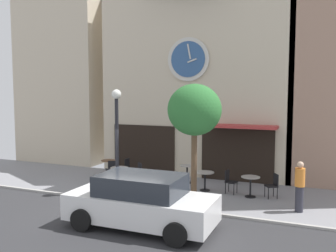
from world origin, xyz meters
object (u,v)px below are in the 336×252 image
cafe_chair_near_tree (229,180)px  cafe_chair_facing_street (273,184)px  cafe_chair_by_entrance (125,166)px  parked_car_white (141,202)px  cafe_table_leftmost (205,177)px  cafe_table_rightmost (109,165)px  cafe_table_near_door (120,172)px  cafe_chair_right_end (111,178)px  street_tree (194,111)px  pedestrian_orange (300,186)px  cafe_chair_outer (113,169)px  cafe_table_center_right (187,171)px  cafe_table_near_curb (250,183)px  street_lamp (117,142)px  cafe_chair_near_lamp (138,172)px

cafe_chair_near_tree → cafe_chair_facing_street: size_ratio=1.00×
cafe_chair_by_entrance → parked_car_white: 6.30m
parked_car_white → cafe_table_leftmost: bearing=83.5°
cafe_table_rightmost → cafe_table_near_door: bearing=-43.8°
cafe_table_near_door → cafe_chair_right_end: (0.11, -0.84, -0.04)m
cafe_table_rightmost → cafe_chair_right_end: size_ratio=0.86×
street_tree → cafe_table_rightmost: size_ratio=5.43×
cafe_table_leftmost → parked_car_white: parked_car_white is taller
cafe_table_near_door → cafe_table_leftmost: bearing=10.1°
pedestrian_orange → cafe_chair_outer: bearing=170.0°
street_tree → cafe_chair_by_entrance: 5.69m
cafe_chair_right_end → cafe_table_rightmost: bearing=124.0°
cafe_chair_near_tree → parked_car_white: parked_car_white is taller
cafe_chair_facing_street → pedestrian_orange: bearing=-53.5°
cafe_chair_outer → parked_car_white: 5.95m
street_tree → cafe_table_near_door: size_ratio=5.39×
cafe_table_center_right → cafe_chair_near_tree: bearing=-23.8°
cafe_table_near_curb → cafe_chair_right_end: 5.38m
cafe_chair_near_tree → cafe_table_near_door: bearing=-172.2°
cafe_chair_outer → cafe_table_near_door: bearing=-42.3°
cafe_chair_by_entrance → cafe_chair_facing_street: bearing=-5.9°
cafe_chair_right_end → cafe_chair_by_entrance: same height
street_lamp → cafe_chair_right_end: size_ratio=4.45×
cafe_chair_facing_street → parked_car_white: size_ratio=0.21×
cafe_chair_near_lamp → cafe_table_leftmost: bearing=1.6°
cafe_table_near_door → street_lamp: bearing=-63.5°
street_lamp → cafe_table_near_door: bearing=116.5°
pedestrian_orange → street_tree: bearing=-168.9°
cafe_table_near_curb → parked_car_white: parked_car_white is taller
cafe_table_rightmost → cafe_chair_right_end: (1.41, -2.08, -0.01)m
cafe_chair_facing_street → pedestrian_orange: 1.69m
cafe_table_near_door → cafe_chair_near_tree: 4.54m
cafe_table_near_door → cafe_chair_right_end: cafe_chair_right_end is taller
cafe_chair_outer → cafe_chair_by_entrance: same height
street_tree → cafe_table_leftmost: bearing=96.2°
cafe_table_rightmost → cafe_table_leftmost: size_ratio=1.03×
street_tree → cafe_chair_outer: 5.63m
cafe_chair_by_entrance → cafe_chair_near_tree: size_ratio=1.00×
cafe_chair_outer → pedestrian_orange: bearing=-10.0°
street_tree → cafe_chair_facing_street: size_ratio=4.65×
cafe_table_rightmost → cafe_table_leftmost: 4.85m
cafe_chair_right_end → parked_car_white: parked_car_white is taller
cafe_table_near_curb → cafe_chair_facing_street: size_ratio=0.86×
street_lamp → cafe_table_rightmost: bearing=127.9°
cafe_chair_by_entrance → parked_car_white: bearing=-56.6°
cafe_table_rightmost → cafe_chair_by_entrance: 0.83m
cafe_table_center_right → cafe_table_leftmost: cafe_table_center_right is taller
cafe_chair_by_entrance → cafe_chair_facing_street: same height
cafe_table_rightmost → parked_car_white: (4.29, -5.19, 0.23)m
cafe_chair_outer → cafe_chair_by_entrance: size_ratio=1.00×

